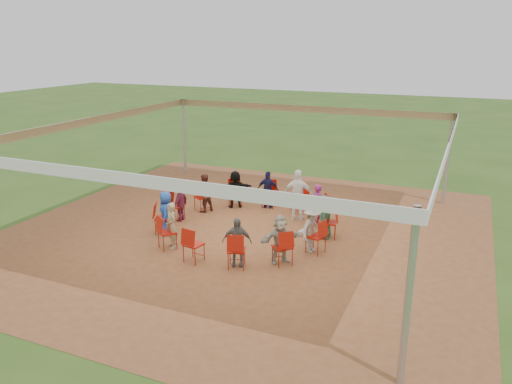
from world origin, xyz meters
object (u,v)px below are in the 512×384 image
at_px(chair_11, 236,250).
at_px(person_seated_4, 235,189).
at_px(chair_5, 235,193).
at_px(person_seated_5, 204,193).
at_px(person_seated_0, 312,229).
at_px(chair_9, 167,232).
at_px(person_seated_6, 179,201).
at_px(person_seated_1, 325,217).
at_px(person_seated_8, 171,226).
at_px(standing_person, 298,195).
at_px(chair_7, 176,206).
at_px(cable_coil, 280,235).
at_px(person_seated_7, 166,213).
at_px(person_seated_2, 318,204).
at_px(chair_8, 162,218).
at_px(chair_10, 194,245).
at_px(person_seated_10, 280,239).
at_px(chair_1, 329,223).
at_px(chair_2, 322,209).
at_px(chair_12, 282,247).
at_px(laptop, 307,229).
at_px(chair_3, 300,199).
at_px(chair_0, 316,237).
at_px(chair_6, 202,197).
at_px(chair_4, 269,194).
at_px(person_seated_3, 268,190).
at_px(person_seated_9, 237,242).

relative_size(chair_11, person_seated_4, 0.74).
xyz_separation_m(chair_5, person_seated_5, (-0.66, -0.88, 0.17)).
xyz_separation_m(person_seated_0, person_seated_5, (-4.08, 1.67, 0.00)).
bearing_deg(chair_9, person_seated_6, 149.44).
xyz_separation_m(person_seated_1, person_seated_8, (-3.48, -2.27, 0.00)).
height_order(person_seated_1, standing_person, standing_person).
bearing_deg(chair_7, cable_coil, 91.75).
bearing_deg(person_seated_7, person_seated_2, 96.92).
xyz_separation_m(chair_8, person_seated_8, (0.79, -0.76, 0.17)).
relative_size(person_seated_2, person_seated_7, 1.00).
distance_m(chair_10, person_seated_10, 2.13).
xyz_separation_m(chair_8, chair_10, (1.76, -1.28, 0.00)).
height_order(chair_9, cable_coil, chair_9).
distance_m(chair_1, person_seated_0, 1.11).
bearing_deg(person_seated_7, standing_person, 103.16).
xyz_separation_m(chair_2, cable_coil, (-0.77, -1.43, -0.43)).
bearing_deg(person_seated_0, chair_12, 172.24).
relative_size(chair_10, laptop, 2.25).
relative_size(chair_2, chair_3, 1.00).
relative_size(chair_0, chair_3, 1.00).
bearing_deg(person_seated_8, chair_6, 140.16).
bearing_deg(chair_0, chair_8, 110.77).
xyz_separation_m(chair_4, person_seated_8, (-1.09, -4.13, 0.17)).
height_order(person_seated_3, laptop, person_seated_3).
distance_m(chair_8, laptop, 4.13).
bearing_deg(chair_7, chair_4, 138.46).
relative_size(person_seated_4, person_seated_8, 1.00).
height_order(chair_6, person_seated_7, person_seated_7).
bearing_deg(chair_12, person_seated_7, 123.58).
xyz_separation_m(chair_5, person_seated_0, (3.42, -2.55, 0.17)).
height_order(chair_7, chair_9, same).
height_order(chair_2, chair_11, same).
relative_size(person_seated_7, person_seated_9, 1.00).
xyz_separation_m(chair_0, chair_7, (-4.60, 0.68, 0.00)).
bearing_deg(person_seated_1, person_seated_5, 69.23).
xyz_separation_m(person_seated_7, person_seated_10, (3.62, -0.54, 0.00)).
relative_size(person_seated_0, person_seated_2, 1.00).
height_order(chair_5, person_seated_4, person_seated_4).
relative_size(chair_8, laptop, 2.25).
distance_m(chair_5, person_seated_7, 3.03).
bearing_deg(person_seated_2, person_seated_5, 55.38).
bearing_deg(person_seated_4, chair_0, 111.34).
xyz_separation_m(person_seated_2, person_seated_3, (-1.91, 0.78, 0.00)).
height_order(chair_11, chair_12, same).
bearing_deg(chair_0, chair_5, 69.23).
bearing_deg(cable_coil, chair_3, 93.67).
bearing_deg(chair_5, person_seated_9, 83.26).
bearing_deg(chair_8, chair_12, 55.38).
distance_m(person_seated_0, person_seated_4, 4.16).
relative_size(chair_5, chair_8, 1.00).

